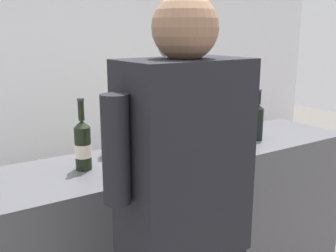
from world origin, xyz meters
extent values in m
cube|color=white|center=(0.00, 2.60, 1.40)|extent=(8.00, 0.10, 2.80)
cube|color=#4C4C51|center=(0.00, 0.00, 0.50)|extent=(2.07, 0.54, 1.00)
cylinder|color=black|center=(-0.59, 0.02, 1.10)|extent=(0.07, 0.07, 0.20)
cone|color=black|center=(-0.59, 0.02, 1.22)|extent=(0.07, 0.07, 0.03)
cylinder|color=black|center=(-0.59, 0.02, 1.28)|extent=(0.03, 0.03, 0.09)
cylinder|color=#333338|center=(-0.59, 0.02, 1.33)|extent=(0.03, 0.03, 0.01)
cylinder|color=#F0DFC8|center=(-0.59, 0.02, 1.09)|extent=(0.08, 0.08, 0.06)
cylinder|color=black|center=(0.07, 0.12, 1.11)|extent=(0.07, 0.07, 0.21)
cone|color=black|center=(0.07, 0.12, 1.23)|extent=(0.07, 0.07, 0.04)
cylinder|color=black|center=(0.07, 0.12, 1.29)|extent=(0.03, 0.03, 0.09)
cylinder|color=#333338|center=(0.07, 0.12, 1.34)|extent=(0.03, 0.03, 0.01)
cylinder|color=#F4DCCA|center=(0.07, 0.12, 1.10)|extent=(0.07, 0.07, 0.08)
cylinder|color=black|center=(-0.18, -0.04, 1.09)|extent=(0.08, 0.08, 0.18)
cone|color=black|center=(-0.18, -0.04, 1.19)|extent=(0.08, 0.08, 0.03)
cylinder|color=black|center=(-0.18, -0.04, 1.25)|extent=(0.03, 0.03, 0.08)
cylinder|color=#B79333|center=(-0.18, -0.04, 1.29)|extent=(0.03, 0.03, 0.01)
cylinder|color=white|center=(-0.18, -0.04, 1.08)|extent=(0.08, 0.08, 0.07)
cylinder|color=black|center=(-0.28, 0.11, 1.10)|extent=(0.07, 0.07, 0.20)
cone|color=black|center=(-0.28, 0.11, 1.21)|extent=(0.07, 0.07, 0.03)
cylinder|color=black|center=(-0.28, 0.11, 1.27)|extent=(0.03, 0.03, 0.10)
cylinder|color=maroon|center=(-0.28, 0.11, 1.32)|extent=(0.03, 0.03, 0.01)
cylinder|color=silver|center=(-0.28, 0.11, 1.09)|extent=(0.07, 0.07, 0.08)
cylinder|color=black|center=(-0.29, -0.14, 1.09)|extent=(0.07, 0.07, 0.18)
cone|color=black|center=(-0.29, -0.14, 1.20)|extent=(0.07, 0.07, 0.04)
cylinder|color=black|center=(-0.29, -0.14, 1.26)|extent=(0.03, 0.03, 0.07)
cylinder|color=black|center=(-0.29, -0.14, 1.30)|extent=(0.03, 0.03, 0.01)
cylinder|color=black|center=(-0.48, -0.15, 1.10)|extent=(0.07, 0.07, 0.20)
cone|color=black|center=(-0.48, -0.15, 1.22)|extent=(0.07, 0.07, 0.04)
cylinder|color=black|center=(-0.48, -0.15, 1.28)|extent=(0.03, 0.03, 0.09)
cylinder|color=#B79333|center=(-0.48, -0.15, 1.33)|extent=(0.03, 0.03, 0.01)
cylinder|color=white|center=(-0.48, -0.15, 1.09)|extent=(0.07, 0.07, 0.07)
cylinder|color=black|center=(0.46, -0.05, 1.09)|extent=(0.07, 0.07, 0.19)
cone|color=black|center=(0.46, -0.05, 1.20)|extent=(0.07, 0.07, 0.03)
cylinder|color=black|center=(0.46, -0.05, 1.25)|extent=(0.03, 0.03, 0.08)
cylinder|color=#333338|center=(0.46, -0.05, 1.29)|extent=(0.03, 0.03, 0.01)
cylinder|color=black|center=(-0.38, 0.15, 1.09)|extent=(0.08, 0.08, 0.18)
cone|color=black|center=(-0.38, 0.15, 1.19)|extent=(0.08, 0.08, 0.03)
cylinder|color=black|center=(-0.38, 0.15, 1.25)|extent=(0.03, 0.03, 0.09)
cylinder|color=#333338|center=(-0.38, 0.15, 1.30)|extent=(0.04, 0.04, 0.01)
cylinder|color=silver|center=(-0.38, 0.15, 1.08)|extent=(0.08, 0.08, 0.06)
cylinder|color=silver|center=(0.18, 0.00, 1.00)|extent=(0.07, 0.07, 0.00)
cylinder|color=silver|center=(0.18, 0.00, 1.04)|extent=(0.01, 0.01, 0.08)
ellipsoid|color=silver|center=(0.18, 0.00, 1.13)|extent=(0.07, 0.07, 0.10)
ellipsoid|color=maroon|center=(0.18, 0.00, 1.11)|extent=(0.05, 0.05, 0.03)
cube|color=black|center=(0.33, 0.65, 0.44)|extent=(0.42, 0.28, 0.89)
cube|color=#191E47|center=(0.33, 0.65, 1.16)|extent=(0.46, 0.29, 0.55)
sphere|color=#D8AD8C|center=(0.33, 0.65, 1.54)|extent=(0.21, 0.21, 0.21)
cylinder|color=#191E47|center=(0.59, 0.68, 1.23)|extent=(0.08, 0.08, 0.32)
cylinder|color=#191E47|center=(0.07, 0.62, 1.23)|extent=(0.08, 0.08, 0.32)
cube|color=black|center=(-0.50, -0.67, 1.22)|extent=(0.41, 0.25, 0.65)
sphere|color=#8C664C|center=(-0.50, -0.67, 1.63)|extent=(0.20, 0.20, 0.20)
cylinder|color=black|center=(-0.74, -0.67, 1.30)|extent=(0.08, 0.08, 0.32)
cylinder|color=black|center=(-0.26, -0.66, 1.30)|extent=(0.08, 0.08, 0.32)
cylinder|color=brown|center=(0.50, 1.06, 0.16)|extent=(0.35, 0.35, 0.32)
sphere|color=#2D6B33|center=(0.49, 0.97, 0.95)|extent=(0.36, 0.36, 0.36)
sphere|color=#2D6B33|center=(0.53, 1.13, 0.71)|extent=(0.38, 0.38, 0.38)
sphere|color=#2D6B33|center=(0.60, 0.99, 0.86)|extent=(0.31, 0.31, 0.31)
sphere|color=#2D6B33|center=(0.59, 1.04, 1.03)|extent=(0.43, 0.43, 0.43)
sphere|color=#2D6B33|center=(0.54, 1.09, 1.03)|extent=(0.39, 0.39, 0.39)
sphere|color=#2D6B33|center=(0.53, 0.94, 0.75)|extent=(0.44, 0.44, 0.44)
cylinder|color=#4C3823|center=(0.50, 1.06, 0.62)|extent=(0.05, 0.05, 0.60)
camera|label=1|loc=(-1.19, -1.64, 1.62)|focal=41.76mm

